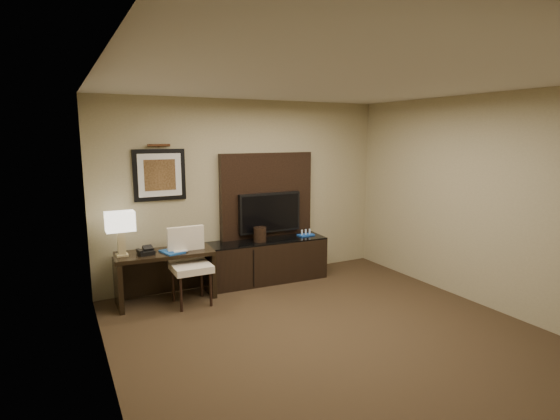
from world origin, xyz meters
TOP-DOWN VIEW (x-y plane):
  - floor at (0.00, 0.00)m, footprint 4.50×5.00m
  - ceiling at (0.00, 0.00)m, footprint 4.50×5.00m
  - wall_back at (0.00, 2.50)m, footprint 4.50×0.01m
  - wall_left at (-2.25, 0.00)m, footprint 0.01×5.00m
  - wall_right at (2.25, 0.00)m, footprint 0.01×5.00m
  - desk at (-1.37, 2.10)m, footprint 1.29×0.64m
  - credenza at (0.16, 2.20)m, footprint 1.87×0.62m
  - tv_wall_panel at (0.30, 2.44)m, footprint 1.50×0.12m
  - tv at (0.30, 2.34)m, footprint 1.00×0.08m
  - artwork at (-1.30, 2.48)m, footprint 0.70×0.04m
  - picture_light at (-1.30, 2.44)m, footprint 0.04×0.04m
  - desk_chair at (-1.09, 1.82)m, footprint 0.48×0.56m
  - table_lamp at (-1.89, 2.15)m, footprint 0.41×0.32m
  - desk_phone at (-1.61, 2.07)m, footprint 0.21×0.20m
  - blue_folder at (-1.28, 2.02)m, footprint 0.30×0.36m
  - book at (-1.28, 2.03)m, footprint 0.18×0.03m
  - water_bottle at (-0.96, 2.17)m, footprint 0.08×0.08m
  - ice_bucket at (0.05, 2.16)m, footprint 0.21×0.21m
  - minibar_tray at (0.84, 2.17)m, footprint 0.26×0.16m

SIDE VIEW (x-z plane):
  - floor at x=0.00m, z-range -0.01..0.00m
  - credenza at x=0.16m, z-range 0.00..0.64m
  - desk at x=-1.37m, z-range 0.00..0.67m
  - desk_chair at x=-1.09m, z-range 0.00..1.01m
  - minibar_tray at x=0.84m, z-range 0.64..0.72m
  - blue_folder at x=-1.28m, z-range 0.67..0.69m
  - desk_phone at x=-1.61m, z-range 0.67..0.77m
  - ice_bucket at x=0.05m, z-range 0.64..0.85m
  - water_bottle at x=-0.96m, z-range 0.67..0.86m
  - book at x=-1.28m, z-range 0.67..0.92m
  - table_lamp at x=-1.89m, z-range 0.67..1.27m
  - tv at x=0.30m, z-range 0.72..1.32m
  - tv_wall_panel at x=0.30m, z-range 0.62..1.92m
  - wall_back at x=0.00m, z-range 0.00..2.70m
  - wall_left at x=-2.25m, z-range 0.00..2.70m
  - wall_right at x=2.25m, z-range 0.00..2.70m
  - artwork at x=-1.30m, z-range 1.30..2.00m
  - picture_light at x=-1.30m, z-range 1.90..2.20m
  - ceiling at x=0.00m, z-range 2.70..2.71m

